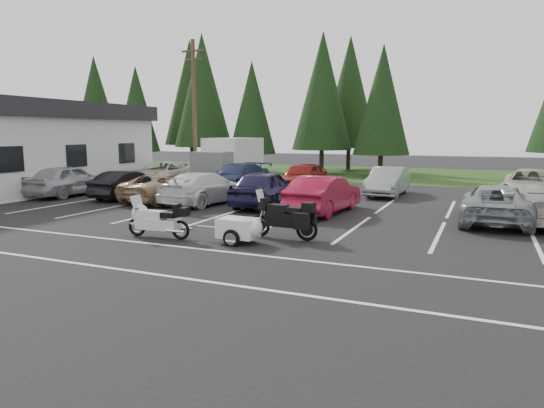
{
  "coord_description": "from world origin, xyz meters",
  "views": [
    {
      "loc": [
        7.09,
        -14.66,
        3.15
      ],
      "look_at": [
        0.88,
        -0.5,
        0.92
      ],
      "focal_mm": 32.0,
      "sensor_mm": 36.0,
      "label": 1
    }
  ],
  "objects_px": {
    "car_near_4": "(265,188)",
    "car_near_1": "(128,184)",
    "car_near_6": "(496,204)",
    "car_far_0": "(163,173)",
    "car_far_2": "(302,177)",
    "car_far_1": "(237,177)",
    "car_far_3": "(388,181)",
    "car_near_2": "(167,187)",
    "car_near_5": "(324,194)",
    "touring_motorcycle": "(158,217)",
    "box_truck": "(226,161)",
    "car_near_0": "(69,180)",
    "car_near_3": "(205,188)",
    "adventure_motorcycle": "(283,214)",
    "car_far_4": "(533,186)",
    "cargo_trailer": "(238,231)",
    "utility_pole": "(194,109)"
  },
  "relations": [
    {
      "from": "car_near_4",
      "to": "car_near_1",
      "type": "bearing_deg",
      "value": -1.46
    },
    {
      "from": "car_near_6",
      "to": "car_far_0",
      "type": "distance_m",
      "value": 19.65
    },
    {
      "from": "car_near_6",
      "to": "car_far_2",
      "type": "xyz_separation_m",
      "value": [
        -9.6,
        6.25,
        0.12
      ]
    },
    {
      "from": "car_far_1",
      "to": "car_far_3",
      "type": "relative_size",
      "value": 1.15
    },
    {
      "from": "car_near_2",
      "to": "car_far_0",
      "type": "distance_m",
      "value": 7.49
    },
    {
      "from": "car_near_5",
      "to": "touring_motorcycle",
      "type": "xyz_separation_m",
      "value": [
        -3.19,
        -6.59,
        -0.1
      ]
    },
    {
      "from": "car_near_2",
      "to": "car_near_4",
      "type": "xyz_separation_m",
      "value": [
        4.9,
        0.42,
        0.13
      ]
    },
    {
      "from": "box_truck",
      "to": "car_near_2",
      "type": "height_order",
      "value": "box_truck"
    },
    {
      "from": "car_near_0",
      "to": "car_near_3",
      "type": "distance_m",
      "value": 7.95
    },
    {
      "from": "car_near_2",
      "to": "car_far_0",
      "type": "bearing_deg",
      "value": -47.44
    },
    {
      "from": "car_far_2",
      "to": "touring_motorcycle",
      "type": "xyz_separation_m",
      "value": [
        0.13,
        -13.13,
        -0.15
      ]
    },
    {
      "from": "car_far_2",
      "to": "car_far_3",
      "type": "bearing_deg",
      "value": 0.18
    },
    {
      "from": "adventure_motorcycle",
      "to": "car_far_0",
      "type": "bearing_deg",
      "value": 139.79
    },
    {
      "from": "car_near_3",
      "to": "touring_motorcycle",
      "type": "bearing_deg",
      "value": 116.12
    },
    {
      "from": "car_far_0",
      "to": "car_far_2",
      "type": "distance_m",
      "value": 9.12
    },
    {
      "from": "car_far_4",
      "to": "adventure_motorcycle",
      "type": "distance_m",
      "value": 13.9
    },
    {
      "from": "car_far_2",
      "to": "cargo_trailer",
      "type": "height_order",
      "value": "car_far_2"
    },
    {
      "from": "car_near_0",
      "to": "car_near_2",
      "type": "xyz_separation_m",
      "value": [
        5.84,
        0.34,
        -0.13
      ]
    },
    {
      "from": "car_near_1",
      "to": "car_near_3",
      "type": "distance_m",
      "value": 4.54
    },
    {
      "from": "car_near_4",
      "to": "touring_motorcycle",
      "type": "height_order",
      "value": "car_near_4"
    },
    {
      "from": "car_near_3",
      "to": "car_far_4",
      "type": "height_order",
      "value": "car_far_4"
    },
    {
      "from": "car_near_2",
      "to": "car_far_4",
      "type": "height_order",
      "value": "car_far_4"
    },
    {
      "from": "car_near_2",
      "to": "car_near_3",
      "type": "relative_size",
      "value": 0.96
    },
    {
      "from": "car_near_5",
      "to": "car_far_1",
      "type": "relative_size",
      "value": 0.9
    },
    {
      "from": "car_near_2",
      "to": "car_far_1",
      "type": "relative_size",
      "value": 0.95
    },
    {
      "from": "car_near_2",
      "to": "car_far_0",
      "type": "height_order",
      "value": "car_far_0"
    },
    {
      "from": "utility_pole",
      "to": "car_near_6",
      "type": "bearing_deg",
      "value": -24.15
    },
    {
      "from": "car_near_2",
      "to": "touring_motorcycle",
      "type": "xyz_separation_m",
      "value": [
        4.66,
        -6.91,
        -0.02
      ]
    },
    {
      "from": "utility_pole",
      "to": "car_near_4",
      "type": "height_order",
      "value": "utility_pole"
    },
    {
      "from": "car_near_2",
      "to": "adventure_motorcycle",
      "type": "relative_size",
      "value": 1.96
    },
    {
      "from": "car_near_0",
      "to": "car_near_5",
      "type": "height_order",
      "value": "car_near_0"
    },
    {
      "from": "touring_motorcycle",
      "to": "car_near_4",
      "type": "bearing_deg",
      "value": 84.24
    },
    {
      "from": "car_far_1",
      "to": "car_far_2",
      "type": "xyz_separation_m",
      "value": [
        3.68,
        0.71,
        0.06
      ]
    },
    {
      "from": "car_near_3",
      "to": "car_far_3",
      "type": "relative_size",
      "value": 1.13
    },
    {
      "from": "car_near_6",
      "to": "cargo_trailer",
      "type": "height_order",
      "value": "car_near_6"
    },
    {
      "from": "car_near_1",
      "to": "touring_motorcycle",
      "type": "bearing_deg",
      "value": 134.43
    },
    {
      "from": "box_truck",
      "to": "car_far_4",
      "type": "bearing_deg",
      "value": -7.17
    },
    {
      "from": "car_near_4",
      "to": "car_near_5",
      "type": "distance_m",
      "value": 3.04
    },
    {
      "from": "box_truck",
      "to": "car_far_2",
      "type": "bearing_deg",
      "value": -19.63
    },
    {
      "from": "car_far_4",
      "to": "car_near_5",
      "type": "bearing_deg",
      "value": -135.35
    },
    {
      "from": "touring_motorcycle",
      "to": "adventure_motorcycle",
      "type": "distance_m",
      "value": 3.8
    },
    {
      "from": "car_near_0",
      "to": "car_far_2",
      "type": "bearing_deg",
      "value": -150.39
    },
    {
      "from": "car_far_0",
      "to": "cargo_trailer",
      "type": "height_order",
      "value": "car_far_0"
    },
    {
      "from": "car_near_1",
      "to": "car_far_2",
      "type": "distance_m",
      "value": 9.26
    },
    {
      "from": "utility_pole",
      "to": "car_near_6",
      "type": "height_order",
      "value": "utility_pole"
    },
    {
      "from": "car_near_0",
      "to": "car_near_3",
      "type": "relative_size",
      "value": 0.94
    },
    {
      "from": "car_near_0",
      "to": "cargo_trailer",
      "type": "distance_m",
      "value": 14.49
    },
    {
      "from": "car_near_3",
      "to": "car_near_2",
      "type": "bearing_deg",
      "value": 4.61
    },
    {
      "from": "car_far_2",
      "to": "car_far_0",
      "type": "bearing_deg",
      "value": -179.31
    },
    {
      "from": "utility_pole",
      "to": "car_far_0",
      "type": "bearing_deg",
      "value": -121.4
    }
  ]
}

